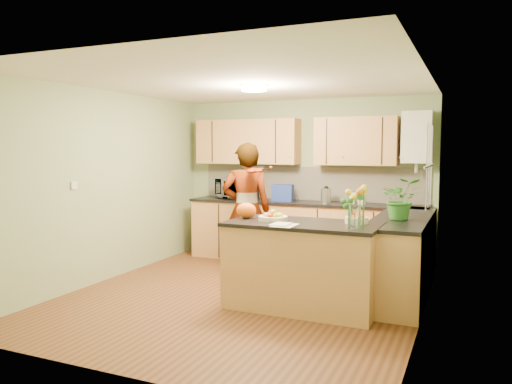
% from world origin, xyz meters
% --- Properties ---
extents(floor, '(4.50, 4.50, 0.00)m').
position_xyz_m(floor, '(0.00, 0.00, 0.00)').
color(floor, '#522C17').
rests_on(floor, ground).
extents(ceiling, '(4.00, 4.50, 0.02)m').
position_xyz_m(ceiling, '(0.00, 0.00, 2.50)').
color(ceiling, white).
rests_on(ceiling, wall_back).
extents(wall_back, '(4.00, 0.02, 2.50)m').
position_xyz_m(wall_back, '(0.00, 2.25, 1.25)').
color(wall_back, '#96AC7A').
rests_on(wall_back, floor).
extents(wall_front, '(4.00, 0.02, 2.50)m').
position_xyz_m(wall_front, '(0.00, -2.25, 1.25)').
color(wall_front, '#96AC7A').
rests_on(wall_front, floor).
extents(wall_left, '(0.02, 4.50, 2.50)m').
position_xyz_m(wall_left, '(-2.00, 0.00, 1.25)').
color(wall_left, '#96AC7A').
rests_on(wall_left, floor).
extents(wall_right, '(0.02, 4.50, 2.50)m').
position_xyz_m(wall_right, '(2.00, 0.00, 1.25)').
color(wall_right, '#96AC7A').
rests_on(wall_right, floor).
extents(back_counter, '(3.64, 0.62, 0.94)m').
position_xyz_m(back_counter, '(0.10, 1.95, 0.47)').
color(back_counter, '#BC7E4B').
rests_on(back_counter, floor).
extents(right_counter, '(0.62, 2.24, 0.94)m').
position_xyz_m(right_counter, '(1.70, 0.85, 0.47)').
color(right_counter, '#BC7E4B').
rests_on(right_counter, floor).
extents(splashback, '(3.60, 0.02, 0.52)m').
position_xyz_m(splashback, '(0.10, 2.23, 1.20)').
color(splashback, beige).
rests_on(splashback, back_counter).
extents(upper_cabinets, '(3.20, 0.34, 0.70)m').
position_xyz_m(upper_cabinets, '(-0.18, 2.08, 1.85)').
color(upper_cabinets, '#BC7E4B').
rests_on(upper_cabinets, wall_back).
extents(boiler, '(0.40, 0.30, 0.86)m').
position_xyz_m(boiler, '(1.70, 2.09, 1.90)').
color(boiler, white).
rests_on(boiler, wall_back).
extents(window_right, '(0.01, 1.30, 1.05)m').
position_xyz_m(window_right, '(1.99, 0.60, 1.55)').
color(window_right, white).
rests_on(window_right, wall_right).
extents(light_switch, '(0.02, 0.09, 0.09)m').
position_xyz_m(light_switch, '(-1.99, -0.60, 1.30)').
color(light_switch, white).
rests_on(light_switch, wall_left).
extents(ceiling_lamp, '(0.30, 0.30, 0.07)m').
position_xyz_m(ceiling_lamp, '(0.00, 0.30, 2.46)').
color(ceiling_lamp, '#FFEABF').
rests_on(ceiling_lamp, ceiling).
extents(peninsula_island, '(1.65, 0.84, 0.95)m').
position_xyz_m(peninsula_island, '(0.76, -0.11, 0.47)').
color(peninsula_island, '#BC7E4B').
rests_on(peninsula_island, floor).
extents(fruit_dish, '(0.33, 0.33, 0.11)m').
position_xyz_m(fruit_dish, '(0.41, -0.11, 0.99)').
color(fruit_dish, beige).
rests_on(fruit_dish, peninsula_island).
extents(orange_bowl, '(0.24, 0.24, 0.14)m').
position_xyz_m(orange_bowl, '(1.31, 0.04, 1.01)').
color(orange_bowl, beige).
rests_on(orange_bowl, peninsula_island).
extents(flower_vase, '(0.28, 0.28, 0.51)m').
position_xyz_m(flower_vase, '(1.36, -0.29, 1.28)').
color(flower_vase, silver).
rests_on(flower_vase, peninsula_island).
extents(orange_bag, '(0.28, 0.26, 0.18)m').
position_xyz_m(orange_bag, '(0.06, -0.06, 1.03)').
color(orange_bag, orange).
rests_on(orange_bag, peninsula_island).
extents(papers, '(0.23, 0.31, 0.01)m').
position_xyz_m(papers, '(0.66, -0.41, 0.95)').
color(papers, silver).
rests_on(papers, peninsula_island).
extents(violinist, '(0.79, 0.67, 1.82)m').
position_xyz_m(violinist, '(-0.39, 0.91, 0.91)').
color(violinist, tan).
rests_on(violinist, floor).
extents(violin, '(0.61, 0.53, 0.15)m').
position_xyz_m(violin, '(-0.19, 0.69, 1.46)').
color(violin, '#551A05').
rests_on(violin, violinist).
extents(microwave, '(0.67, 0.52, 0.33)m').
position_xyz_m(microwave, '(-1.04, 1.97, 1.11)').
color(microwave, white).
rests_on(microwave, back_counter).
extents(blue_box, '(0.35, 0.28, 0.25)m').
position_xyz_m(blue_box, '(-0.24, 1.94, 1.07)').
color(blue_box, navy).
rests_on(blue_box, back_counter).
extents(kettle, '(0.15, 0.15, 0.29)m').
position_xyz_m(kettle, '(0.45, 1.94, 1.06)').
color(kettle, '#ADADB2').
rests_on(kettle, back_counter).
extents(jar_cream, '(0.12, 0.12, 0.16)m').
position_xyz_m(jar_cream, '(0.83, 1.98, 1.02)').
color(jar_cream, beige).
rests_on(jar_cream, back_counter).
extents(jar_white, '(0.15, 0.15, 0.17)m').
position_xyz_m(jar_white, '(0.98, 1.91, 1.03)').
color(jar_white, white).
rests_on(jar_white, back_counter).
extents(potted_plant, '(0.52, 0.48, 0.48)m').
position_xyz_m(potted_plant, '(1.70, 0.54, 1.18)').
color(potted_plant, '#2E7527').
rests_on(potted_plant, right_counter).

